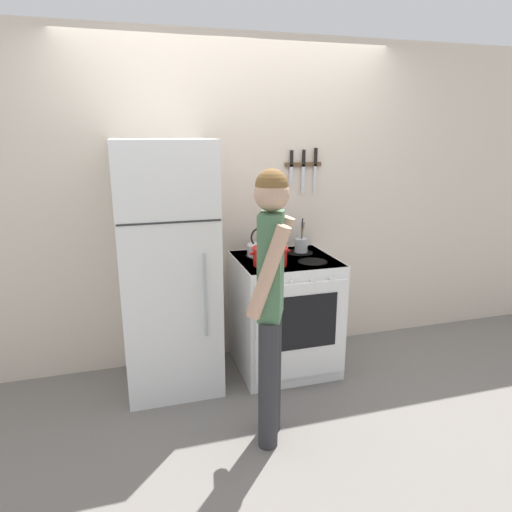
% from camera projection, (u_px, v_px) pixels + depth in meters
% --- Properties ---
extents(ground_plane, '(14.00, 14.00, 0.00)m').
position_uv_depth(ground_plane, '(237.00, 351.00, 3.95)').
color(ground_plane, slate).
extents(wall_back, '(10.00, 0.06, 2.55)m').
position_uv_depth(wall_back, '(235.00, 205.00, 3.64)').
color(wall_back, beige).
rests_on(wall_back, ground_plane).
extents(refrigerator, '(0.66, 0.68, 1.80)m').
position_uv_depth(refrigerator, '(168.00, 268.00, 3.25)').
color(refrigerator, white).
rests_on(refrigerator, ground_plane).
extents(stove_range, '(0.74, 0.72, 0.90)m').
position_uv_depth(stove_range, '(285.00, 314.00, 3.57)').
color(stove_range, white).
rests_on(stove_range, ground_plane).
extents(dutch_oven_pot, '(0.30, 0.26, 0.16)m').
position_uv_depth(dutch_oven_pot, '(270.00, 256.00, 3.29)').
color(dutch_oven_pot, red).
rests_on(dutch_oven_pot, stove_range).
extents(tea_kettle, '(0.26, 0.21, 0.23)m').
position_uv_depth(tea_kettle, '(261.00, 248.00, 3.55)').
color(tea_kettle, silver).
rests_on(tea_kettle, stove_range).
extents(utensil_jar, '(0.10, 0.10, 0.27)m').
position_uv_depth(utensil_jar, '(301.00, 244.00, 3.64)').
color(utensil_jar, '#B7BABF').
rests_on(utensil_jar, stove_range).
extents(person, '(0.36, 0.40, 1.65)m').
position_uv_depth(person, '(271.00, 294.00, 2.60)').
color(person, '#2D2D30').
rests_on(person, ground_plane).
extents(wall_knife_strip, '(0.31, 0.03, 0.36)m').
position_uv_depth(wall_knife_strip, '(304.00, 164.00, 3.67)').
color(wall_knife_strip, brown).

